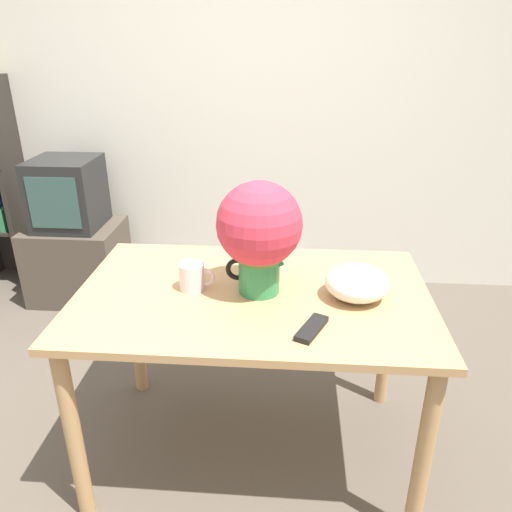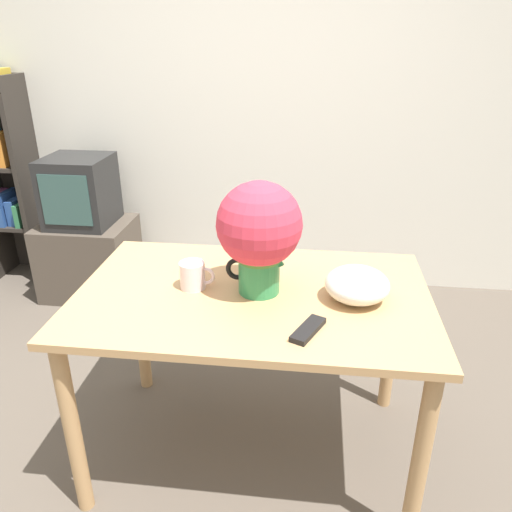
% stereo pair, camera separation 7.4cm
% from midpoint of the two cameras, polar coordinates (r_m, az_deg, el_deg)
% --- Properties ---
extents(ground_plane, '(12.00, 12.00, 0.00)m').
position_cam_midpoint_polar(ground_plane, '(2.26, -5.87, -24.65)').
color(ground_plane, brown).
extents(wall_back, '(8.00, 0.05, 2.60)m').
position_cam_midpoint_polar(wall_back, '(3.45, 0.44, 17.55)').
color(wall_back, silver).
rests_on(wall_back, ground_plane).
extents(table, '(1.35, 0.86, 0.79)m').
position_cam_midpoint_polar(table, '(1.97, 0.70, -6.95)').
color(table, tan).
rests_on(table, ground_plane).
extents(flower_vase, '(0.32, 0.32, 0.43)m').
position_cam_midpoint_polar(flower_vase, '(1.82, 1.53, 2.72)').
color(flower_vase, '#2D844C').
rests_on(flower_vase, table).
extents(coffee_mug, '(0.14, 0.10, 0.11)m').
position_cam_midpoint_polar(coffee_mug, '(1.93, -6.09, -2.22)').
color(coffee_mug, silver).
rests_on(coffee_mug, table).
extents(white_bowl, '(0.24, 0.24, 0.12)m').
position_cam_midpoint_polar(white_bowl, '(1.88, 12.58, -3.23)').
color(white_bowl, silver).
rests_on(white_bowl, table).
extents(remote_control, '(0.12, 0.18, 0.02)m').
position_cam_midpoint_polar(remote_control, '(1.68, 7.23, -8.37)').
color(remote_control, black).
rests_on(remote_control, table).
extents(tv_stand, '(0.60, 0.48, 0.52)m').
position_cam_midpoint_polar(tv_stand, '(3.66, -17.91, -0.23)').
color(tv_stand, '#4C4238').
rests_on(tv_stand, ground_plane).
extents(tv_set, '(0.41, 0.41, 0.45)m').
position_cam_midpoint_polar(tv_set, '(3.49, -18.93, 7.03)').
color(tv_set, black).
rests_on(tv_set, tv_stand).
extents(bookshelf, '(0.36, 0.31, 1.52)m').
position_cam_midpoint_polar(bookshelf, '(3.98, -26.24, 9.06)').
color(bookshelf, '#2D2823').
rests_on(bookshelf, ground_plane).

